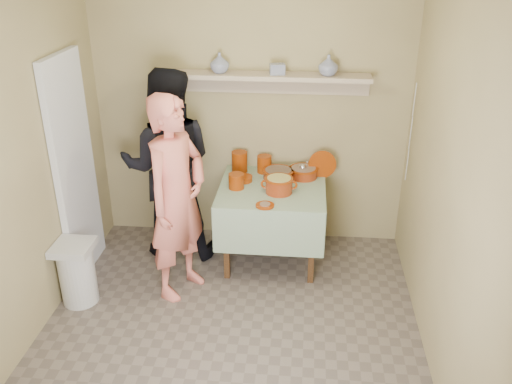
# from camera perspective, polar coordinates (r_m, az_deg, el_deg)

# --- Properties ---
(ground) EXTENTS (3.50, 3.50, 0.00)m
(ground) POSITION_cam_1_polar(r_m,az_deg,el_deg) (4.34, -3.04, -15.68)
(ground) COLOR #665950
(ground) RESTS_ON ground
(tile_panel) EXTENTS (0.06, 0.70, 2.00)m
(tile_panel) POSITION_cam_1_polar(r_m,az_deg,el_deg) (4.98, -18.54, 2.27)
(tile_panel) COLOR silver
(tile_panel) RESTS_ON ground
(plate_stack_a) EXTENTS (0.15, 0.15, 0.20)m
(plate_stack_a) POSITION_cam_1_polar(r_m,az_deg,el_deg) (5.26, -1.75, 3.20)
(plate_stack_a) COLOR maroon
(plate_stack_a) RESTS_ON serving_table
(plate_stack_b) EXTENTS (0.14, 0.14, 0.17)m
(plate_stack_b) POSITION_cam_1_polar(r_m,az_deg,el_deg) (5.24, 0.88, 2.95)
(plate_stack_b) COLOR maroon
(plate_stack_b) RESTS_ON serving_table
(bowl_stack) EXTENTS (0.14, 0.14, 0.14)m
(bowl_stack) POSITION_cam_1_polar(r_m,az_deg,el_deg) (4.91, -2.09, 1.15)
(bowl_stack) COLOR maroon
(bowl_stack) RESTS_ON serving_table
(empty_bowl) EXTENTS (0.17, 0.17, 0.05)m
(empty_bowl) POSITION_cam_1_polar(r_m,az_deg,el_deg) (5.07, -1.31, 1.42)
(empty_bowl) COLOR maroon
(empty_bowl) RESTS_ON serving_table
(propped_lid) EXTENTS (0.26, 0.06, 0.26)m
(propped_lid) POSITION_cam_1_polar(r_m,az_deg,el_deg) (5.18, 6.99, 2.91)
(propped_lid) COLOR maroon
(propped_lid) RESTS_ON serving_table
(vase_right) EXTENTS (0.19, 0.19, 0.18)m
(vase_right) POSITION_cam_1_polar(r_m,az_deg,el_deg) (4.95, 7.63, 13.09)
(vase_right) COLOR navy
(vase_right) RESTS_ON wall_shelf
(vase_left) EXTENTS (0.24, 0.24, 0.18)m
(vase_left) POSITION_cam_1_polar(r_m,az_deg,el_deg) (5.02, -3.85, 13.42)
(vase_left) COLOR navy
(vase_left) RESTS_ON wall_shelf
(ceramic_box) EXTENTS (0.15, 0.12, 0.09)m
(ceramic_box) POSITION_cam_1_polar(r_m,az_deg,el_deg) (4.96, 2.25, 12.80)
(ceramic_box) COLOR navy
(ceramic_box) RESTS_ON wall_shelf
(person_cook) EXTENTS (0.66, 0.77, 1.77)m
(person_cook) POSITION_cam_1_polar(r_m,az_deg,el_deg) (4.51, -8.32, -0.70)
(person_cook) COLOR #DD6E5F
(person_cook) RESTS_ON ground
(person_helper) EXTENTS (0.97, 0.80, 1.83)m
(person_helper) POSITION_cam_1_polar(r_m,az_deg,el_deg) (5.09, -9.20, 2.72)
(person_helper) COLOR black
(person_helper) RESTS_ON ground
(room_shell) EXTENTS (3.04, 3.54, 2.62)m
(room_shell) POSITION_cam_1_polar(r_m,az_deg,el_deg) (3.50, -3.65, 4.64)
(room_shell) COLOR tan
(room_shell) RESTS_ON ground
(serving_table) EXTENTS (0.97, 0.97, 0.76)m
(serving_table) POSITION_cam_1_polar(r_m,az_deg,el_deg) (5.03, 1.72, -0.64)
(serving_table) COLOR #4C2D16
(serving_table) RESTS_ON ground
(cazuela_meat_a) EXTENTS (0.30, 0.30, 0.10)m
(cazuela_meat_a) POSITION_cam_1_polar(r_m,az_deg,el_deg) (5.10, 2.36, 1.95)
(cazuela_meat_a) COLOR maroon
(cazuela_meat_a) RESTS_ON serving_table
(cazuela_meat_b) EXTENTS (0.28, 0.28, 0.10)m
(cazuela_meat_b) POSITION_cam_1_polar(r_m,az_deg,el_deg) (5.16, 5.02, 2.16)
(cazuela_meat_b) COLOR maroon
(cazuela_meat_b) RESTS_ON serving_table
(ladle) EXTENTS (0.08, 0.26, 0.19)m
(ladle) POSITION_cam_1_polar(r_m,az_deg,el_deg) (5.12, 4.96, 2.61)
(ladle) COLOR silver
(ladle) RESTS_ON cazuela_meat_b
(cazuela_rice) EXTENTS (0.33, 0.25, 0.14)m
(cazuela_rice) POSITION_cam_1_polar(r_m,az_deg,el_deg) (4.82, 2.44, 0.86)
(cazuela_rice) COLOR maroon
(cazuela_rice) RESTS_ON serving_table
(front_plate) EXTENTS (0.16, 0.16, 0.03)m
(front_plate) POSITION_cam_1_polar(r_m,az_deg,el_deg) (4.60, 0.95, -1.40)
(front_plate) COLOR maroon
(front_plate) RESTS_ON serving_table
(wall_shelf) EXTENTS (1.80, 0.25, 0.21)m
(wall_shelf) POSITION_cam_1_polar(r_m,az_deg,el_deg) (5.03, 1.59, 11.89)
(wall_shelf) COLOR tan
(wall_shelf) RESTS_ON room_shell
(trash_bin) EXTENTS (0.32, 0.32, 0.56)m
(trash_bin) POSITION_cam_1_polar(r_m,az_deg,el_deg) (4.84, -18.32, -8.05)
(trash_bin) COLOR silver
(trash_bin) RESTS_ON ground
(electrical_cord) EXTENTS (0.01, 0.05, 0.90)m
(electrical_cord) POSITION_cam_1_polar(r_m,az_deg,el_deg) (5.06, 15.98, 5.99)
(electrical_cord) COLOR silver
(electrical_cord) RESTS_ON wall_shelf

